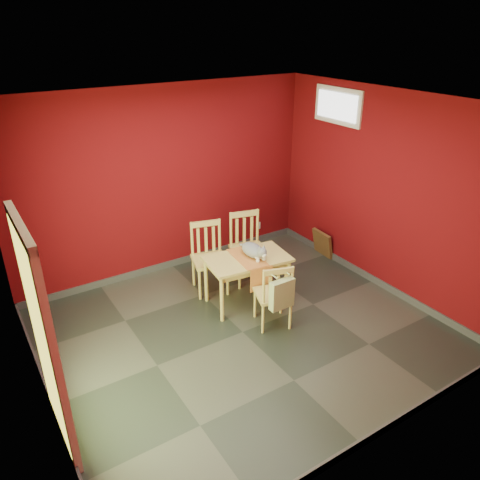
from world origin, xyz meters
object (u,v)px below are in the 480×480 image
cat (253,248)px  tote_bag (282,294)px  dining_table (247,263)px  picture_frame (322,243)px  chair_far_left (209,257)px  chair_far_right (248,247)px  chair_near (274,294)px

cat → tote_bag: bearing=-82.8°
dining_table → picture_frame: dining_table is taller
chair_far_left → chair_far_right: (0.60, -0.05, 0.01)m
chair_near → tote_bag: bearing=-101.5°
chair_near → chair_far_left: bearing=101.2°
dining_table → cat: (0.09, 0.00, 0.20)m
chair_near → cat: cat is taller
dining_table → picture_frame: (1.77, 0.49, -0.38)m
dining_table → cat: cat is taller
chair_near → cat: size_ratio=1.85×
chair_far_left → tote_bag: 1.41m
dining_table → picture_frame: 1.87m
chair_near → tote_bag: (-0.04, -0.21, 0.12)m
tote_bag → picture_frame: 2.28m
tote_bag → chair_near: bearing=78.5°
chair_far_left → picture_frame: 2.04m
tote_bag → cat: size_ratio=0.92×
dining_table → chair_far_left: 0.63m
chair_far_right → cat: chair_far_right is taller
chair_far_right → chair_near: bearing=-108.0°
chair_far_right → cat: 0.64m
dining_table → picture_frame: bearing=15.5°
chair_far_left → cat: bearing=-59.1°
cat → chair_far_right: bearing=80.4°
dining_table → tote_bag: (-0.06, -0.82, -0.02)m
tote_bag → cat: 0.86m
chair_far_left → cat: 0.72m
chair_far_right → picture_frame: (1.42, -0.03, -0.31)m
chair_far_right → cat: bearing=-116.9°
tote_bag → cat: cat is taller
chair_far_left → chair_near: chair_far_left is taller
chair_far_left → cat: chair_far_left is taller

